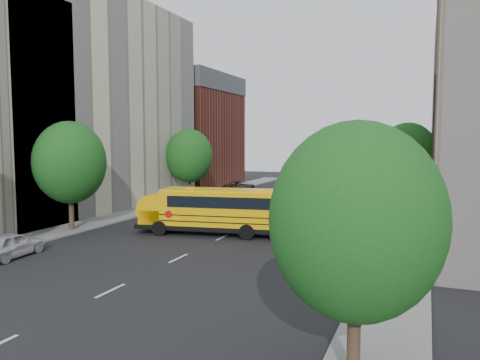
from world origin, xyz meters
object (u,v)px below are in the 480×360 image
Objects in this scene: street_tree_3 at (356,222)px; parked_car_2 at (239,187)px; street_tree_1 at (70,162)px; street_tree_2 at (189,156)px; safari_truck at (366,204)px; street_tree_4 at (407,156)px; parked_car_1 at (188,197)px; street_tree_5 at (412,156)px; school_bus at (218,209)px; parked_car_0 at (10,245)px; parked_car_4 at (383,200)px; parked_car_5 at (396,187)px.

parked_car_2 is (-19.80, 40.87, -3.72)m from street_tree_3.
street_tree_3 is at bearing -32.47° from street_tree_1.
safari_truck is at bearing -17.45° from street_tree_2.
street_tree_4 is 21.27m from parked_car_1.
street_tree_5 is 20.44m from parked_car_2.
street_tree_3 is 0.60× the size of school_bus.
street_tree_4 is 1.54× the size of parked_car_2.
street_tree_3 is at bearing -90.00° from street_tree_5.
parked_car_2 is (-19.80, -3.13, -3.97)m from street_tree_5.
parked_car_0 is 34.23m from parked_car_2.
street_tree_3 reaches higher than parked_car_4.
street_tree_1 is 1.22× the size of safari_truck.
parked_car_0 is at bearing -127.98° from street_tree_4.
safari_truck reaches higher than parked_car_4.
parked_car_0 is 22.31m from parked_car_1.
parked_car_0 is (2.20, -25.36, -4.10)m from street_tree_2.
parked_car_0 is at bearing 93.02° from parked_car_1.
parked_car_4 is (-2.20, 34.73, -3.71)m from street_tree_3.
street_tree_3 is 20.62m from school_bus.
street_tree_3 is 35.71m from parked_car_1.
street_tree_3 is 21.21m from parked_car_0.
street_tree_1 is at bearing -163.47° from safari_truck.
street_tree_1 reaches higher than parked_car_1.
parked_car_5 is at bearing -153.99° from parked_car_2.
street_tree_2 reaches higher than parked_car_4.
parked_car_5 reaches higher than parked_car_0.
parked_car_0 is at bearing -138.19° from school_bus.
school_bus is at bearing -134.49° from parked_car_0.
safari_truck is 25.73m from parked_car_0.
street_tree_1 is 1.11× the size of street_tree_3.
street_tree_4 is 12.01m from street_tree_5.
street_tree_4 reaches higher than street_tree_3.
street_tree_1 is 18.00m from street_tree_2.
street_tree_4 reaches higher than safari_truck.
parked_car_1 is 19.29m from parked_car_4.
parked_car_2 is 19.15m from parked_car_5.
parked_car_0 is (-19.80, -25.36, -4.35)m from street_tree_4.
street_tree_5 is (22.00, 12.00, -0.12)m from street_tree_2.
parked_car_1 is at bearing -156.78° from parked_car_4.
street_tree_1 reaches higher than street_tree_3.
parked_car_5 is at bearing 94.25° from parked_car_4.
street_tree_3 reaches higher than parked_car_2.
parked_car_4 is (17.60, 28.09, 0.01)m from parked_car_0.
street_tree_4 reaches higher than parked_car_5.
street_tree_2 is at bearing 90.00° from street_tree_1.
school_bus is 25.45m from parked_car_2.
street_tree_4 is 22.13m from parked_car_2.
street_tree_2 is 1.19× the size of safari_truck.
parked_car_2 is at bearing -171.02° from street_tree_5.
street_tree_5 is at bearing -165.51° from parked_car_2.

